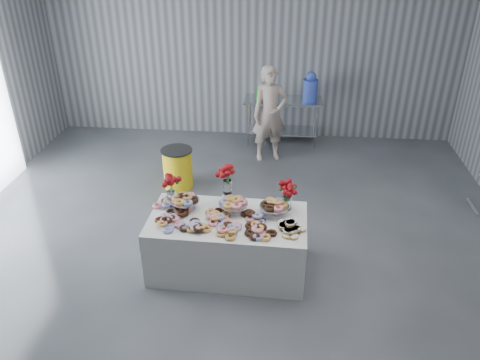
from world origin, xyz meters
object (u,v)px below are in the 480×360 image
at_px(person, 270,114).
at_px(trash_barrel, 178,168).
at_px(prep_table, 283,113).
at_px(display_table, 228,244).
at_px(water_jug, 310,87).

height_order(person, trash_barrel, person).
relative_size(prep_table, person, 0.86).
distance_m(display_table, person, 3.31).
relative_size(prep_table, trash_barrel, 2.25).
bearing_deg(person, display_table, -113.80).
height_order(water_jug, trash_barrel, water_jug).
height_order(display_table, prep_table, prep_table).
bearing_deg(water_jug, display_table, -105.36).
bearing_deg(trash_barrel, person, 39.89).
xyz_separation_m(water_jug, person, (-0.73, -0.75, -0.28)).
xyz_separation_m(prep_table, trash_barrel, (-1.68, -1.97, -0.29)).
distance_m(prep_table, person, 0.83).
relative_size(display_table, person, 1.09).
distance_m(display_table, prep_table, 4.06).
bearing_deg(trash_barrel, water_jug, 42.06).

